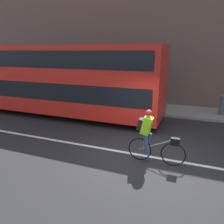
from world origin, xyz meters
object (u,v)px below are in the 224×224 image
object	(u,v)px
trash_bin	(224,105)
cyclist_on_bike	(151,135)
street_sign_post	(119,84)
bus	(57,77)

from	to	relation	value
trash_bin	cyclist_on_bike	bearing A→B (deg)	-112.32
cyclist_on_bike	street_sign_post	size ratio (longest dim) A/B	0.76
cyclist_on_bike	trash_bin	bearing A→B (deg)	67.68
bus	street_sign_post	distance (m)	3.82
bus	street_sign_post	bearing A→B (deg)	48.26
bus	street_sign_post	world-z (taller)	bus
trash_bin	street_sign_post	xyz separation A→B (m)	(-5.89, -0.01, 0.81)
bus	cyclist_on_bike	xyz separation A→B (m)	(5.81, -3.50, -1.14)
bus	street_sign_post	xyz separation A→B (m)	(2.51, 2.82, -0.61)
cyclist_on_bike	trash_bin	world-z (taller)	cyclist_on_bike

